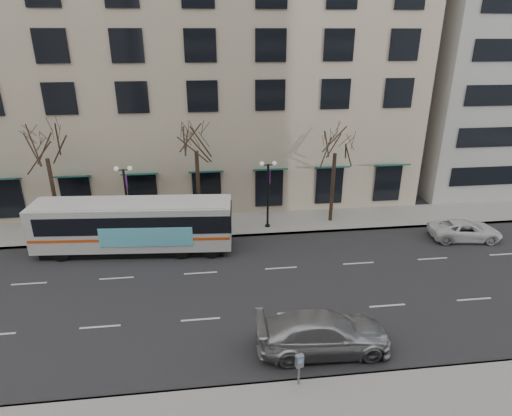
{
  "coord_description": "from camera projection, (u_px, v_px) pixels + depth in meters",
  "views": [
    {
      "loc": [
        0.67,
        -20.6,
        13.65
      ],
      "look_at": [
        3.46,
        2.64,
        4.0
      ],
      "focal_mm": 30.0,
      "sensor_mm": 36.0,
      "label": 1
    }
  ],
  "objects": [
    {
      "name": "pay_station",
      "position": [
        299.0,
        363.0,
        17.31
      ],
      "size": [
        0.36,
        0.27,
        1.48
      ],
      "rotation": [
        0.0,
        0.0,
        0.23
      ],
      "color": "gray",
      "rests_on": "sidewalk_near"
    },
    {
      "name": "white_pickup",
      "position": [
        465.0,
        230.0,
        30.24
      ],
      "size": [
        5.13,
        2.84,
        1.36
      ],
      "primitive_type": "imported",
      "rotation": [
        0.0,
        0.0,
        1.45
      ],
      "color": "silver",
      "rests_on": "ground"
    },
    {
      "name": "lamp_post_right",
      "position": [
        268.0,
        192.0,
        30.99
      ],
      "size": [
        1.22,
        0.45,
        5.21
      ],
      "color": "black",
      "rests_on": "ground"
    },
    {
      "name": "lamp_post_left",
      "position": [
        127.0,
        197.0,
        29.89
      ],
      "size": [
        1.22,
        0.45,
        5.21
      ],
      "color": "black",
      "rests_on": "ground"
    },
    {
      "name": "sidewalk_far",
      "position": [
        266.0,
        223.0,
        32.82
      ],
      "size": [
        80.0,
        4.0,
        0.15
      ],
      "primitive_type": "cube",
      "color": "gray",
      "rests_on": "ground"
    },
    {
      "name": "tree_far_mid",
      "position": [
        196.0,
        138.0,
        29.48
      ],
      "size": [
        3.6,
        3.6,
        8.55
      ],
      "color": "black",
      "rests_on": "ground"
    },
    {
      "name": "ground",
      "position": [
        201.0,
        294.0,
        24.03
      ],
      "size": [
        160.0,
        160.0,
        0.0
      ],
      "primitive_type": "plane",
      "color": "black",
      "rests_on": "ground"
    },
    {
      "name": "tree_far_left",
      "position": [
        45.0,
        145.0,
        28.45
      ],
      "size": [
        3.6,
        3.6,
        8.34
      ],
      "color": "black",
      "rests_on": "ground"
    },
    {
      "name": "tree_far_right",
      "position": [
        336.0,
        141.0,
        30.77
      ],
      "size": [
        3.6,
        3.6,
        8.06
      ],
      "color": "black",
      "rests_on": "ground"
    },
    {
      "name": "silver_car",
      "position": [
        324.0,
        333.0,
        19.56
      ],
      "size": [
        6.28,
        2.7,
        1.8
      ],
      "primitive_type": "imported",
      "rotation": [
        0.0,
        0.0,
        1.54
      ],
      "color": "#ACADB4",
      "rests_on": "ground"
    },
    {
      "name": "city_bus",
      "position": [
        135.0,
        224.0,
        28.15
      ],
      "size": [
        13.1,
        3.82,
        3.5
      ],
      "rotation": [
        0.0,
        0.0,
        -0.08
      ],
      "color": "silver",
      "rests_on": "ground"
    },
    {
      "name": "building_hotel",
      "position": [
        172.0,
        52.0,
        38.52
      ],
      "size": [
        40.0,
        20.0,
        24.0
      ],
      "primitive_type": "cube",
      "color": "#BAA78E",
      "rests_on": "ground"
    }
  ]
}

